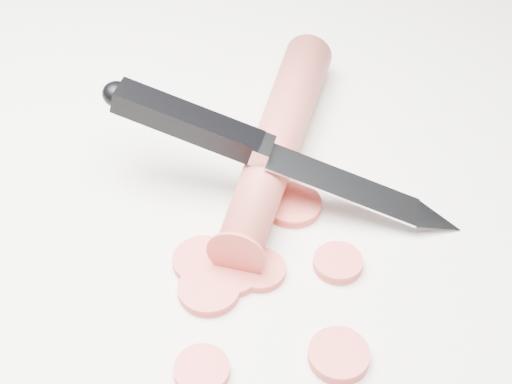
{
  "coord_description": "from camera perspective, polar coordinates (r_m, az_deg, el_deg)",
  "views": [
    {
      "loc": [
        -0.01,
        -0.32,
        0.34
      ],
      "look_at": [
        0.02,
        0.0,
        0.02
      ],
      "focal_mm": 50.0,
      "sensor_mm": 36.0,
      "label": 1
    }
  ],
  "objects": [
    {
      "name": "ground",
      "position": [
        0.47,
        -2.08,
        -2.0
      ],
      "size": [
        2.4,
        2.4,
        0.0
      ],
      "primitive_type": "plane",
      "color": "silver",
      "rests_on": "ground"
    },
    {
      "name": "carrot",
      "position": [
        0.49,
        1.79,
        4.23
      ],
      "size": [
        0.1,
        0.21,
        0.03
      ],
      "primitive_type": "cylinder",
      "rotation": [
        1.57,
        0.0,
        -0.34
      ],
      "color": "#BA453A",
      "rests_on": "ground"
    },
    {
      "name": "carrot_slice_0",
      "position": [
        0.43,
        -1.87,
        -6.55
      ],
      "size": [
        0.03,
        0.03,
        0.01
      ],
      "primitive_type": "cylinder",
      "color": "#D7473D",
      "rests_on": "ground"
    },
    {
      "name": "carrot_slice_1",
      "position": [
        0.39,
        -4.36,
        -14.04
      ],
      "size": [
        0.03,
        0.03,
        0.01
      ],
      "primitive_type": "cylinder",
      "color": "#D7473D",
      "rests_on": "ground"
    },
    {
      "name": "carrot_slice_2",
      "position": [
        0.47,
        2.96,
        -1.03
      ],
      "size": [
        0.04,
        0.04,
        0.01
      ],
      "primitive_type": "cylinder",
      "color": "#D7473D",
      "rests_on": "ground"
    },
    {
      "name": "carrot_slice_3",
      "position": [
        0.44,
        -4.3,
        -5.5
      ],
      "size": [
        0.04,
        0.04,
        0.01
      ],
      "primitive_type": "cylinder",
      "color": "#D7473D",
      "rests_on": "ground"
    },
    {
      "name": "carrot_slice_4",
      "position": [
        0.43,
        0.28,
        -6.25
      ],
      "size": [
        0.03,
        0.03,
        0.01
      ],
      "primitive_type": "cylinder",
      "color": "#D7473D",
      "rests_on": "ground"
    },
    {
      "name": "carrot_slice_5",
      "position": [
        0.42,
        -3.77,
        -7.79
      ],
      "size": [
        0.04,
        0.04,
        0.01
      ],
      "primitive_type": "cylinder",
      "color": "#D7473D",
      "rests_on": "ground"
    },
    {
      "name": "carrot_slice_6",
      "position": [
        0.4,
        6.64,
        -12.84
      ],
      "size": [
        0.03,
        0.03,
        0.01
      ],
      "primitive_type": "cylinder",
      "color": "#D7473D",
      "rests_on": "ground"
    },
    {
      "name": "carrot_slice_7",
      "position": [
        0.44,
        6.57,
        -5.66
      ],
      "size": [
        0.03,
        0.03,
        0.01
      ],
      "primitive_type": "cylinder",
      "color": "#D7473D",
      "rests_on": "ground"
    },
    {
      "name": "kitchen_knife",
      "position": [
        0.45,
        2.17,
        3.03
      ],
      "size": [
        0.24,
        0.1,
        0.07
      ],
      "primitive_type": null,
      "color": "silver",
      "rests_on": "ground"
    }
  ]
}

